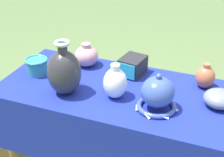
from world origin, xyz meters
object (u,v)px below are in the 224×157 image
at_px(cup_wide_teal, 37,66).
at_px(jar_round_terracotta, 205,77).
at_px(bowl_shallow_slate, 219,99).
at_px(mosaic_tile_box, 132,66).
at_px(jar_round_porcelain, 115,83).
at_px(vase_tall_bulbous, 64,72).
at_px(vase_dome_bell, 157,95).
at_px(jar_round_rose, 86,56).

relative_size(cup_wide_teal, jar_round_terracotta, 0.95).
xyz_separation_m(bowl_shallow_slate, jar_round_terracotta, (-0.08, 0.15, 0.02)).
relative_size(mosaic_tile_box, jar_round_porcelain, 0.94).
distance_m(cup_wide_teal, jar_round_porcelain, 0.46).
bearing_deg(jar_round_terracotta, jar_round_porcelain, -146.72).
height_order(vase_tall_bulbous, vase_dome_bell, vase_tall_bulbous).
height_order(vase_dome_bell, jar_round_terracotta, vase_dome_bell).
distance_m(vase_tall_bulbous, bowl_shallow_slate, 0.71).
bearing_deg(jar_round_porcelain, vase_tall_bulbous, -167.62).
distance_m(bowl_shallow_slate, jar_round_rose, 0.73).
bearing_deg(mosaic_tile_box, bowl_shallow_slate, -8.86).
distance_m(mosaic_tile_box, jar_round_porcelain, 0.24).
distance_m(vase_dome_bell, bowl_shallow_slate, 0.28).
bearing_deg(jar_round_porcelain, jar_round_rose, 136.80).
relative_size(vase_dome_bell, jar_round_porcelain, 1.15).
xyz_separation_m(mosaic_tile_box, cup_wide_teal, (-0.46, -0.18, -0.00)).
relative_size(bowl_shallow_slate, jar_round_porcelain, 0.84).
relative_size(vase_dome_bell, jar_round_rose, 1.50).
relative_size(jar_round_terracotta, jar_round_rose, 0.98).
xyz_separation_m(cup_wide_teal, jar_round_rose, (0.20, 0.18, 0.01)).
bearing_deg(bowl_shallow_slate, vase_tall_bulbous, -167.81).
height_order(mosaic_tile_box, jar_round_rose, jar_round_rose).
bearing_deg(jar_round_rose, vase_dome_bell, -30.07).
xyz_separation_m(vase_dome_bell, cup_wide_teal, (-0.66, 0.09, -0.03)).
xyz_separation_m(bowl_shallow_slate, jar_round_porcelain, (-0.45, -0.10, 0.04)).
height_order(mosaic_tile_box, jar_round_porcelain, jar_round_porcelain).
bearing_deg(bowl_shallow_slate, jar_round_porcelain, -167.91).
bearing_deg(vase_dome_bell, jar_round_porcelain, 173.19).
height_order(vase_tall_bulbous, mosaic_tile_box, vase_tall_bulbous).
distance_m(cup_wide_teal, jar_round_terracotta, 0.85).
relative_size(vase_tall_bulbous, mosaic_tile_box, 1.68).
height_order(vase_dome_bell, bowl_shallow_slate, vase_dome_bell).
xyz_separation_m(jar_round_porcelain, jar_round_rose, (-0.26, 0.24, -0.02)).
bearing_deg(jar_round_porcelain, vase_dome_bell, -6.81).
height_order(jar_round_terracotta, jar_round_rose, jar_round_rose).
height_order(cup_wide_teal, bowl_shallow_slate, cup_wide_teal).
relative_size(vase_dome_bell, bowl_shallow_slate, 1.36).
bearing_deg(jar_round_rose, cup_wide_teal, -137.76).
height_order(vase_tall_bulbous, jar_round_terracotta, vase_tall_bulbous).
relative_size(vase_tall_bulbous, jar_round_porcelain, 1.57).
bearing_deg(jar_round_terracotta, vase_dome_bell, -121.86).
xyz_separation_m(mosaic_tile_box, bowl_shallow_slate, (0.45, -0.14, -0.01)).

